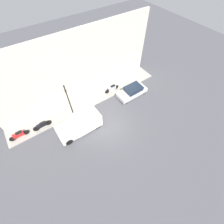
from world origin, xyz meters
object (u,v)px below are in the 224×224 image
(parked_car, at_px, (132,91))
(streetlamp, at_px, (67,94))
(delivery_van, at_px, (80,124))
(scooter_silver, at_px, (112,88))
(motorcycle_red, at_px, (19,135))
(motorcycle_black, at_px, (42,125))

(parked_car, relative_size, streetlamp, 0.78)
(parked_car, xyz_separation_m, delivery_van, (-0.84, 7.81, 0.33))
(scooter_silver, relative_size, motorcycle_red, 1.04)
(motorcycle_black, height_order, streetlamp, streetlamp)
(parked_car, relative_size, delivery_van, 0.85)
(scooter_silver, bearing_deg, motorcycle_red, 90.78)
(delivery_van, distance_m, streetlamp, 3.34)
(streetlamp, bearing_deg, motorcycle_black, 86.62)
(delivery_van, relative_size, motorcycle_black, 2.32)
(motorcycle_black, relative_size, streetlamp, 0.40)
(delivery_van, distance_m, motorcycle_red, 6.24)
(delivery_van, height_order, motorcycle_black, delivery_van)
(parked_car, height_order, motorcycle_black, parked_car)
(delivery_van, height_order, streetlamp, streetlamp)
(parked_car, xyz_separation_m, scooter_silver, (1.93, 1.78, -0.03))
(delivery_van, xyz_separation_m, streetlamp, (2.21, -0.18, 2.50))
(motorcycle_red, height_order, streetlamp, streetlamp)
(parked_car, distance_m, streetlamp, 8.25)
(scooter_silver, relative_size, motorcycle_black, 1.03)
(parked_car, height_order, motorcycle_red, parked_car)
(motorcycle_black, bearing_deg, parked_car, -98.07)
(motorcycle_black, distance_m, streetlamp, 4.51)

